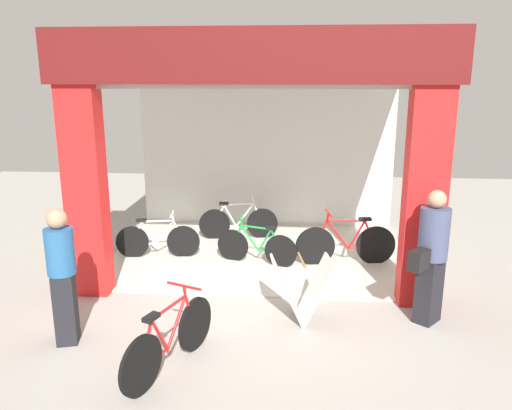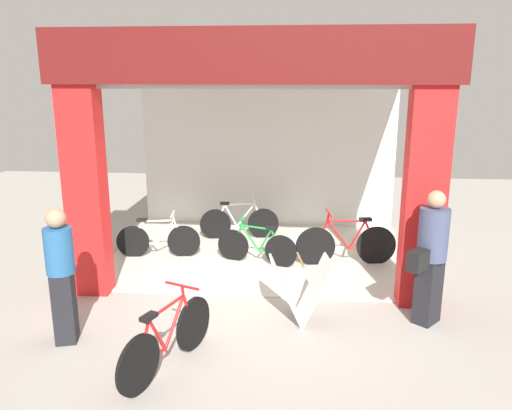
# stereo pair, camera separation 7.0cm
# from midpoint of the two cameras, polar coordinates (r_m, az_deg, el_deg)

# --- Properties ---
(ground_plane) EXTENTS (18.50, 18.50, 0.00)m
(ground_plane) POSITION_cam_midpoint_polar(r_m,az_deg,el_deg) (7.49, -0.36, -10.35)
(ground_plane) COLOR #9E9991
(ground_plane) RESTS_ON ground
(shop_facade) EXTENTS (5.45, 4.04, 3.74)m
(shop_facade) POSITION_cam_midpoint_polar(r_m,az_deg,el_deg) (8.70, 0.76, 6.86)
(shop_facade) COLOR beige
(shop_facade) RESTS_ON ground
(bicycle_inside_0) EXTENTS (1.54, 0.42, 0.85)m
(bicycle_inside_0) POSITION_cam_midpoint_polar(r_m,az_deg,el_deg) (9.92, -1.72, -1.96)
(bicycle_inside_0) COLOR black
(bicycle_inside_0) RESTS_ON ground
(bicycle_inside_1) EXTENTS (1.39, 0.48, 0.79)m
(bicycle_inside_1) POSITION_cam_midpoint_polar(r_m,az_deg,el_deg) (8.61, 0.34, -4.72)
(bicycle_inside_1) COLOR black
(bicycle_inside_1) RESTS_ON ground
(bicycle_inside_2) EXTENTS (1.70, 0.47, 0.94)m
(bicycle_inside_2) POSITION_cam_midpoint_polar(r_m,az_deg,el_deg) (8.69, 10.40, -4.35)
(bicycle_inside_2) COLOR black
(bicycle_inside_2) RESTS_ON ground
(bicycle_inside_3) EXTENTS (1.47, 0.40, 0.81)m
(bicycle_inside_3) POSITION_cam_midpoint_polar(r_m,az_deg,el_deg) (9.08, -10.79, -3.89)
(bicycle_inside_3) COLOR black
(bicycle_inside_3) RESTS_ON ground
(bicycle_parked_0) EXTENTS (0.65, 1.51, 0.89)m
(bicycle_parked_0) POSITION_cam_midpoint_polar(r_m,az_deg,el_deg) (5.74, -9.60, -14.79)
(bicycle_parked_0) COLOR black
(bicycle_parked_0) RESTS_ON ground
(sandwich_board_sign) EXTENTS (0.85, 0.64, 0.86)m
(sandwich_board_sign) POSITION_cam_midpoint_polar(r_m,az_deg,el_deg) (6.70, 5.27, -9.52)
(sandwich_board_sign) COLOR silver
(sandwich_board_sign) RESTS_ON ground
(pedestrian_0) EXTENTS (0.65, 0.69, 1.77)m
(pedestrian_0) POSITION_cam_midpoint_polar(r_m,az_deg,el_deg) (6.80, 19.41, -5.39)
(pedestrian_0) COLOR black
(pedestrian_0) RESTS_ON ground
(pedestrian_1) EXTENTS (0.40, 0.40, 1.67)m
(pedestrian_1) POSITION_cam_midpoint_polar(r_m,az_deg,el_deg) (6.42, -20.84, -7.32)
(pedestrian_1) COLOR black
(pedestrian_1) RESTS_ON ground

